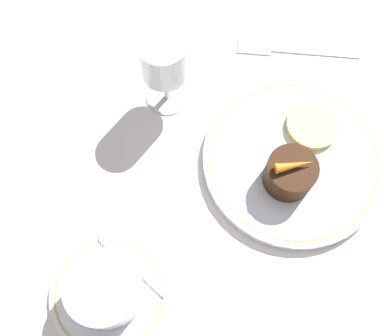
# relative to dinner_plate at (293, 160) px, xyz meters

# --- Properties ---
(ground_plane) EXTENTS (3.00, 3.00, 0.00)m
(ground_plane) POSITION_rel_dinner_plate_xyz_m (-0.03, 0.02, -0.01)
(ground_plane) COLOR white
(dinner_plate) EXTENTS (0.24, 0.24, 0.01)m
(dinner_plate) POSITION_rel_dinner_plate_xyz_m (0.00, 0.00, 0.00)
(dinner_plate) COLOR white
(dinner_plate) RESTS_ON ground_plane
(saucer) EXTENTS (0.14, 0.14, 0.01)m
(saucer) POSITION_rel_dinner_plate_xyz_m (-0.23, 0.18, -0.00)
(saucer) COLOR white
(saucer) RESTS_ON ground_plane
(coffee_cup) EXTENTS (0.11, 0.08, 0.06)m
(coffee_cup) POSITION_rel_dinner_plate_xyz_m (-0.23, 0.18, 0.03)
(coffee_cup) COLOR white
(coffee_cup) RESTS_ON saucer
(spoon) EXTENTS (0.06, 0.11, 0.00)m
(spoon) POSITION_rel_dinner_plate_xyz_m (-0.18, 0.17, 0.00)
(spoon) COLOR silver
(spoon) RESTS_ON saucer
(wine_glass) EXTENTS (0.06, 0.06, 0.12)m
(wine_glass) POSITION_rel_dinner_plate_xyz_m (0.05, 0.19, 0.08)
(wine_glass) COLOR silver
(wine_glass) RESTS_ON ground_plane
(fork) EXTENTS (0.05, 0.18, 0.01)m
(fork) POSITION_rel_dinner_plate_xyz_m (0.17, 0.05, -0.01)
(fork) COLOR silver
(fork) RESTS_ON ground_plane
(dessert_cake) EXTENTS (0.06, 0.06, 0.04)m
(dessert_cake) POSITION_rel_dinner_plate_xyz_m (-0.03, 0.00, 0.03)
(dessert_cake) COLOR #381E0F
(dessert_cake) RESTS_ON dinner_plate
(carrot_garnish) EXTENTS (0.03, 0.05, 0.01)m
(carrot_garnish) POSITION_rel_dinner_plate_xyz_m (-0.03, 0.00, 0.06)
(carrot_garnish) COLOR orange
(carrot_garnish) RESTS_ON dessert_cake
(pineapple_slice) EXTENTS (0.07, 0.07, 0.01)m
(pineapple_slice) POSITION_rel_dinner_plate_xyz_m (0.05, -0.01, 0.01)
(pineapple_slice) COLOR #EFE075
(pineapple_slice) RESTS_ON dinner_plate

